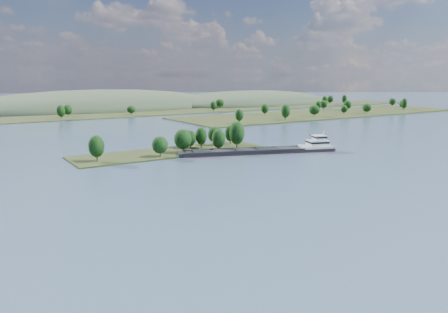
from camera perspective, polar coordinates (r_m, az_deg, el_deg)
ground at (r=171.64m, az=1.90°, el=-2.48°), size 1800.00×1800.00×0.00m
tree_island at (r=223.20m, az=-5.12°, el=1.65°), size 100.00×30.75×15.75m
right_bank at (r=456.08m, az=13.28°, el=5.56°), size 320.00×90.00×15.23m
back_shoreline at (r=431.63m, az=-18.74°, el=4.97°), size 900.00×60.00×16.20m
hill_east at (r=604.36m, az=3.54°, el=6.90°), size 260.00×140.00×36.00m
hill_west at (r=541.87m, az=-15.92°, el=6.09°), size 320.00×160.00×44.00m
cargo_barge at (r=222.59m, az=5.87°, el=0.86°), size 79.62×35.40×10.95m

